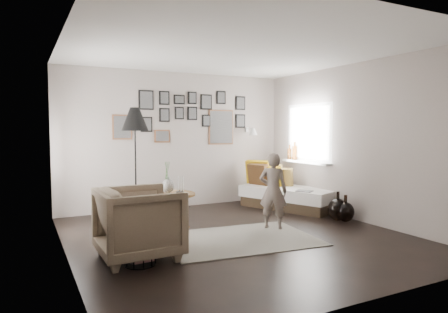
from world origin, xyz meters
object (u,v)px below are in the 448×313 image
armchair (139,223)px  child (273,191)px  floor_lamp (135,123)px  pedestal_table (173,211)px  demijohn_large (338,209)px  demijohn_small (345,212)px  vase (168,184)px  magazine_basket (140,247)px  daybed (285,193)px

armchair → child: size_ratio=0.80×
floor_lamp → pedestal_table: bearing=-58.8°
demijohn_large → demijohn_small: 0.13m
floor_lamp → vase: bearing=-63.4°
magazine_basket → child: size_ratio=0.36×
demijohn_large → child: size_ratio=0.42×
pedestal_table → floor_lamp: 1.57m
vase → demijohn_small: size_ratio=1.10×
armchair → floor_lamp: size_ratio=0.50×
demijohn_small → child: 1.39m
demijohn_large → daybed: bearing=95.6°
vase → floor_lamp: 1.17m
floor_lamp → magazine_basket: bearing=-103.6°
armchair → magazine_basket: 0.33m
daybed → child: (-1.13, -1.25, 0.30)m
demijohn_large → child: child is taller
daybed → magazine_basket: size_ratio=4.71×
pedestal_table → child: child is taller
child → pedestal_table: bearing=13.4°
vase → daybed: size_ratio=0.25×
floor_lamp → daybed: bearing=-4.0°
child → vase: bearing=14.3°
vase → daybed: vase is taller
pedestal_table → vase: vase is taller
demijohn_small → child: size_ratio=0.38×
demijohn_large → child: (-1.26, 0.04, 0.39)m
daybed → floor_lamp: (-2.85, 0.20, 1.33)m
child → armchair: bearing=55.2°
daybed → demijohn_large: 1.30m
daybed → floor_lamp: floor_lamp is taller
magazine_basket → demijohn_small: bearing=8.1°
armchair → floor_lamp: (0.46, 1.87, 1.19)m
pedestal_table → magazine_basket: (-0.92, -1.44, -0.04)m
pedestal_table → magazine_basket: size_ratio=1.63×
floor_lamp → demijohn_large: floor_lamp is taller
daybed → armchair: daybed is taller
pedestal_table → armchair: (-0.86, -1.21, 0.17)m
daybed → child: child is taller
daybed → floor_lamp: size_ratio=1.05×
armchair → magazine_basket: (-0.06, -0.24, -0.22)m
demijohn_small → magazine_basket: bearing=-171.9°
armchair → vase: bearing=-33.4°
pedestal_table → magazine_basket: bearing=-122.4°
daybed → magazine_basket: bearing=-172.5°
pedestal_table → vase: (-0.08, 0.02, 0.44)m
floor_lamp → demijohn_large: 3.62m
vase → magazine_basket: (-0.84, -1.46, -0.48)m
armchair → demijohn_small: 3.50m
vase → demijohn_large: vase is taller
vase → armchair: size_ratio=0.52×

